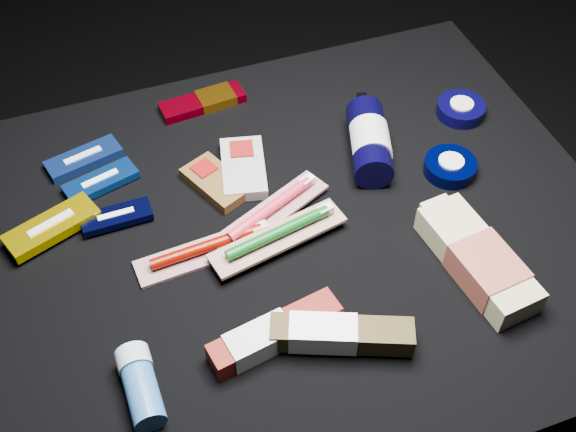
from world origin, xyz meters
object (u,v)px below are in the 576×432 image
object	(u,v)px
deodorant_stick	(141,385)
toothpaste_carton_red	(270,336)
bodywash_bottle	(479,261)
lotion_bottle	(369,141)

from	to	relation	value
deodorant_stick	toothpaste_carton_red	distance (m)	0.17
bodywash_bottle	toothpaste_carton_red	world-z (taller)	bodywash_bottle
bodywash_bottle	deodorant_stick	xyz separation A→B (m)	(-0.48, -0.03, -0.00)
lotion_bottle	toothpaste_carton_red	size ratio (longest dim) A/B	1.07
lotion_bottle	deodorant_stick	size ratio (longest dim) A/B	1.90
bodywash_bottle	deodorant_stick	distance (m)	0.48
lotion_bottle	toothpaste_carton_red	xyz separation A→B (m)	(-0.26, -0.27, -0.01)
lotion_bottle	bodywash_bottle	world-z (taller)	lotion_bottle
deodorant_stick	toothpaste_carton_red	world-z (taller)	deodorant_stick
bodywash_bottle	toothpaste_carton_red	xyz separation A→B (m)	(-0.31, -0.01, -0.00)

